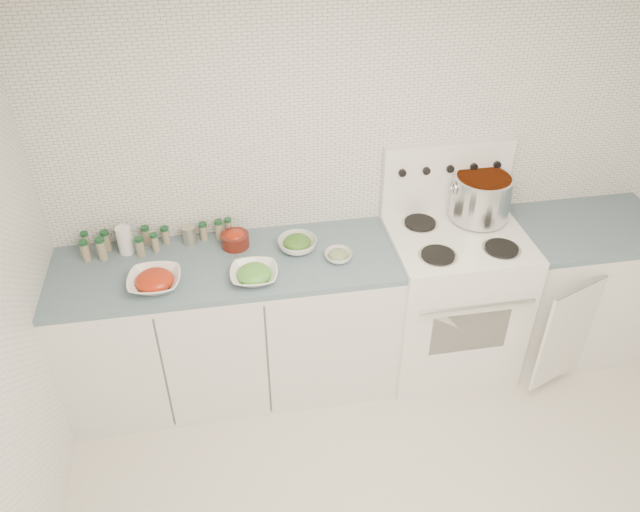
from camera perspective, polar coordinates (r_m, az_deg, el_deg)
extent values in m
cube|color=white|center=(3.54, 4.09, 8.34)|extent=(3.50, 0.02, 2.50)
cube|color=white|center=(3.66, -8.03, -6.53)|extent=(1.85, 0.62, 0.86)
cube|color=#485E6D|center=(3.38, -8.66, -0.90)|extent=(1.85, 0.62, 0.03)
cube|color=white|center=(3.85, 11.73, -4.04)|extent=(0.76, 0.65, 0.92)
cube|color=black|center=(3.60, 13.49, -6.76)|extent=(0.45, 0.01, 0.28)
cylinder|color=silver|center=(3.43, 14.23, -4.52)|extent=(0.65, 0.02, 0.02)
cube|color=white|center=(3.57, 12.62, 1.69)|extent=(0.76, 0.65, 0.01)
cube|color=white|center=(3.69, 11.49, 7.09)|extent=(0.76, 0.06, 0.43)
cylinder|color=silver|center=(3.38, 10.73, 0.04)|extent=(0.21, 0.21, 0.01)
cylinder|color=black|center=(3.38, 10.74, 0.12)|extent=(0.18, 0.18, 0.01)
cylinder|color=silver|center=(3.51, 16.27, 0.63)|extent=(0.21, 0.21, 0.01)
cylinder|color=black|center=(3.51, 16.29, 0.71)|extent=(0.18, 0.18, 0.01)
cylinder|color=silver|center=(3.63, 9.13, 2.97)|extent=(0.21, 0.21, 0.01)
cylinder|color=black|center=(3.63, 9.14, 3.05)|extent=(0.18, 0.18, 0.01)
cylinder|color=silver|center=(3.75, 14.37, 3.43)|extent=(0.21, 0.21, 0.01)
cylinder|color=black|center=(3.75, 14.39, 3.50)|extent=(0.18, 0.18, 0.01)
cylinder|color=black|center=(3.54, 7.53, 7.56)|extent=(0.04, 0.02, 0.04)
cylinder|color=black|center=(3.58, 9.70, 7.70)|extent=(0.04, 0.02, 0.04)
cylinder|color=black|center=(3.63, 11.81, 7.83)|extent=(0.04, 0.02, 0.04)
cylinder|color=black|center=(3.68, 13.88, 7.94)|extent=(0.04, 0.02, 0.04)
cylinder|color=black|center=(3.73, 15.88, 8.04)|extent=(0.04, 0.02, 0.04)
cube|color=white|center=(4.22, 22.19, -2.74)|extent=(0.89, 0.62, 0.86)
cube|color=#485E6D|center=(3.97, 23.63, 2.34)|extent=(0.89, 0.62, 0.03)
cube|color=white|center=(3.86, 21.61, -6.71)|extent=(0.38, 0.16, 0.70)
cylinder|color=silver|center=(3.68, 14.49, 5.27)|extent=(0.34, 0.34, 0.26)
cylinder|color=#D25B1D|center=(3.62, 14.76, 6.81)|extent=(0.30, 0.30, 0.03)
torus|color=silver|center=(3.58, 12.11, 6.14)|extent=(0.01, 0.08, 0.08)
torus|color=silver|center=(3.71, 17.15, 6.46)|extent=(0.01, 0.08, 0.08)
imported|color=white|center=(3.26, -14.89, -2.26)|extent=(0.29, 0.29, 0.07)
ellipsoid|color=red|center=(3.25, -14.92, -2.08)|extent=(0.19, 0.19, 0.09)
imported|color=white|center=(3.22, -6.05, -1.72)|extent=(0.27, 0.27, 0.06)
ellipsoid|color=green|center=(3.21, -6.06, -1.55)|extent=(0.18, 0.18, 0.08)
imported|color=white|center=(3.41, -2.08, 1.05)|extent=(0.28, 0.28, 0.07)
ellipsoid|color=#2E5719|center=(3.40, -2.09, 1.30)|extent=(0.15, 0.15, 0.07)
imported|color=white|center=(3.34, 1.69, -0.01)|extent=(0.19, 0.19, 0.05)
ellipsoid|color=#274A1D|center=(3.34, 1.70, 0.17)|extent=(0.11, 0.11, 0.05)
cylinder|color=#53160E|center=(3.47, -7.76, 1.45)|extent=(0.15, 0.15, 0.08)
ellipsoid|color=#A4280B|center=(3.45, -7.80, 1.84)|extent=(0.11, 0.11, 0.06)
cylinder|color=white|center=(3.53, -17.42, 1.39)|extent=(0.10, 0.10, 0.16)
cylinder|color=#9F9B87|center=(3.53, -11.87, 1.89)|extent=(0.10, 0.10, 0.10)
cylinder|color=gray|center=(3.62, -20.57, 1.08)|extent=(0.04, 0.04, 0.11)
cylinder|color=#134321|center=(3.58, -20.77, 1.91)|extent=(0.04, 0.04, 0.02)
cylinder|color=gray|center=(3.60, -18.94, 1.22)|extent=(0.05, 0.05, 0.10)
cylinder|color=#134321|center=(3.56, -19.13, 2.01)|extent=(0.05, 0.05, 0.02)
cylinder|color=gray|center=(3.60, -17.80, 1.46)|extent=(0.04, 0.04, 0.09)
cylinder|color=#134321|center=(3.57, -17.96, 2.19)|extent=(0.05, 0.05, 0.02)
cylinder|color=gray|center=(3.58, -15.57, 1.72)|extent=(0.04, 0.04, 0.09)
cylinder|color=#134321|center=(3.55, -15.72, 2.46)|extent=(0.05, 0.05, 0.02)
cylinder|color=gray|center=(3.57, -13.93, 1.76)|extent=(0.04, 0.04, 0.09)
cylinder|color=#134321|center=(3.54, -14.05, 2.45)|extent=(0.05, 0.05, 0.02)
cylinder|color=gray|center=(3.55, -10.58, 2.12)|extent=(0.04, 0.04, 0.09)
cylinder|color=#134321|center=(3.52, -10.68, 2.86)|extent=(0.05, 0.05, 0.02)
cylinder|color=gray|center=(3.53, -9.20, 2.26)|extent=(0.04, 0.04, 0.10)
cylinder|color=#134321|center=(3.50, -9.29, 3.09)|extent=(0.05, 0.05, 0.02)
cylinder|color=gray|center=(3.55, -8.35, 2.50)|extent=(0.04, 0.04, 0.10)
cylinder|color=#134321|center=(3.52, -8.43, 3.27)|extent=(0.04, 0.04, 0.02)
cylinder|color=gray|center=(3.55, -20.65, 0.34)|extent=(0.05, 0.05, 0.10)
cylinder|color=#134321|center=(3.52, -20.86, 1.15)|extent=(0.05, 0.05, 0.02)
cylinder|color=gray|center=(3.52, -19.31, 0.49)|extent=(0.05, 0.05, 0.12)
cylinder|color=#134321|center=(3.49, -19.53, 1.38)|extent=(0.05, 0.05, 0.02)
cylinder|color=gray|center=(3.49, -16.10, 0.68)|extent=(0.04, 0.04, 0.10)
cylinder|color=#134321|center=(3.46, -16.26, 1.47)|extent=(0.05, 0.05, 0.02)
cylinder|color=gray|center=(3.51, -14.82, 1.06)|extent=(0.04, 0.04, 0.10)
cylinder|color=#134321|center=(3.47, -14.97, 1.85)|extent=(0.04, 0.04, 0.02)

